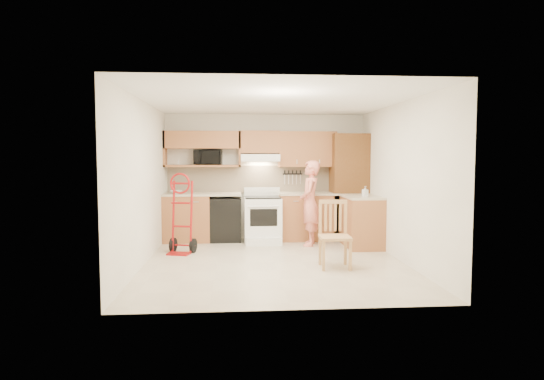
{
  "coord_description": "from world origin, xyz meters",
  "views": [
    {
      "loc": [
        -0.58,
        -7.06,
        1.65
      ],
      "look_at": [
        0.0,
        0.5,
        1.1
      ],
      "focal_mm": 30.34,
      "sensor_mm": 36.0,
      "label": 1
    }
  ],
  "objects": [
    {
      "name": "upper_cab_center",
      "position": [
        -0.12,
        2.08,
        1.94
      ],
      "size": [
        0.76,
        0.33,
        0.44
      ],
      "primitive_type": "cube",
      "color": "brown",
      "rests_on": "wall_back"
    },
    {
      "name": "upper_shelf_mw",
      "position": [
        -1.25,
        2.08,
        1.47
      ],
      "size": [
        1.5,
        0.33,
        0.04
      ],
      "primitive_type": "cube",
      "color": "brown",
      "rests_on": "wall_back"
    },
    {
      "name": "backsplash",
      "position": [
        0.0,
        2.23,
        1.2
      ],
      "size": [
        3.92,
        0.03,
        0.55
      ],
      "primitive_type": "cube",
      "color": "beige",
      "rests_on": "wall_back"
    },
    {
      "name": "knife_strip",
      "position": [
        0.55,
        2.21,
        1.24
      ],
      "size": [
        0.4,
        0.05,
        0.29
      ],
      "primitive_type": null,
      "color": "black",
      "rests_on": "backsplash"
    },
    {
      "name": "countertop_left",
      "position": [
        -1.25,
        1.95,
        0.92
      ],
      "size": [
        1.5,
        0.63,
        0.04
      ],
      "primitive_type": "cube",
      "color": "#C3B59B",
      "rests_on": "lower_cab_left"
    },
    {
      "name": "upper_cab_right",
      "position": [
        0.83,
        2.08,
        1.8
      ],
      "size": [
        1.14,
        0.33,
        0.7
      ],
      "primitive_type": "cube",
      "color": "brown",
      "rests_on": "wall_back"
    },
    {
      "name": "wall_right",
      "position": [
        2.01,
        0.0,
        1.25
      ],
      "size": [
        0.02,
        4.5,
        2.5
      ],
      "primitive_type": "cube",
      "color": "white",
      "rests_on": "ground"
    },
    {
      "name": "floor",
      "position": [
        0.0,
        0.0,
        -0.01
      ],
      "size": [
        4.0,
        4.5,
        0.02
      ],
      "primitive_type": "cube",
      "color": "#BFB195",
      "rests_on": "ground"
    },
    {
      "name": "upper_cab_left",
      "position": [
        -1.25,
        2.08,
        1.98
      ],
      "size": [
        1.5,
        0.33,
        0.34
      ],
      "primitive_type": "cube",
      "color": "brown",
      "rests_on": "wall_back"
    },
    {
      "name": "dishwasher",
      "position": [
        -0.8,
        1.95,
        0.42
      ],
      "size": [
        0.6,
        0.6,
        0.85
      ],
      "primitive_type": "cube",
      "color": "black",
      "rests_on": "ground"
    },
    {
      "name": "range",
      "position": [
        -0.08,
        1.71,
        0.52
      ],
      "size": [
        0.71,
        0.93,
        1.04
      ],
      "primitive_type": null,
      "color": "white",
      "rests_on": "ground"
    },
    {
      "name": "cab_return_right",
      "position": [
        1.7,
        1.15,
        0.45
      ],
      "size": [
        0.6,
        1.0,
        0.9
      ],
      "primitive_type": "cube",
      "color": "brown",
      "rests_on": "ground"
    },
    {
      "name": "bowl",
      "position": [
        -1.76,
        1.95,
        0.97
      ],
      "size": [
        0.23,
        0.23,
        0.06
      ],
      "primitive_type": "imported",
      "rotation": [
        0.0,
        0.0,
        -0.01
      ],
      "color": "white",
      "rests_on": "countertop_left"
    },
    {
      "name": "pantry_tall",
      "position": [
        1.65,
        1.95,
        1.05
      ],
      "size": [
        0.7,
        0.6,
        2.1
      ],
      "primitive_type": "cube",
      "color": "brown",
      "rests_on": "ground"
    },
    {
      "name": "wall_left",
      "position": [
        -2.01,
        0.0,
        1.25
      ],
      "size": [
        0.02,
        4.5,
        2.5
      ],
      "primitive_type": "cube",
      "color": "white",
      "rests_on": "ground"
    },
    {
      "name": "ceiling",
      "position": [
        0.0,
        0.0,
        2.51
      ],
      "size": [
        4.0,
        4.5,
        0.02
      ],
      "primitive_type": "cube",
      "color": "white",
      "rests_on": "ground"
    },
    {
      "name": "hand_truck",
      "position": [
        -1.54,
        0.79,
        0.62
      ],
      "size": [
        0.59,
        0.56,
        1.24
      ],
      "primitive_type": null,
      "rotation": [
        0.0,
        0.0,
        -0.26
      ],
      "color": "#9D1011",
      "rests_on": "ground"
    },
    {
      "name": "lower_cab_left",
      "position": [
        -1.55,
        1.95,
        0.45
      ],
      "size": [
        0.9,
        0.6,
        0.9
      ],
      "primitive_type": "cube",
      "color": "brown",
      "rests_on": "ground"
    },
    {
      "name": "countertop_right",
      "position": [
        0.83,
        1.95,
        0.92
      ],
      "size": [
        1.14,
        0.63,
        0.04
      ],
      "primitive_type": "cube",
      "color": "#C3B59B",
      "rests_on": "lower_cab_right"
    },
    {
      "name": "microwave",
      "position": [
        -1.14,
        2.08,
        1.64
      ],
      "size": [
        0.55,
        0.39,
        0.3
      ],
      "primitive_type": "imported",
      "rotation": [
        0.0,
        0.0,
        -0.06
      ],
      "color": "black",
      "rests_on": "upper_shelf_mw"
    },
    {
      "name": "person",
      "position": [
        0.77,
        1.35,
        0.79
      ],
      "size": [
        0.49,
        0.64,
        1.58
      ],
      "primitive_type": "imported",
      "rotation": [
        0.0,
        0.0,
        -1.78
      ],
      "color": "#EA7C68",
      "rests_on": "ground"
    },
    {
      "name": "wall_back",
      "position": [
        0.0,
        2.26,
        1.25
      ],
      "size": [
        4.0,
        0.02,
        2.5
      ],
      "primitive_type": "cube",
      "color": "white",
      "rests_on": "ground"
    },
    {
      "name": "soap_bottle",
      "position": [
        1.7,
        0.95,
        1.03
      ],
      "size": [
        0.11,
        0.11,
        0.19
      ],
      "primitive_type": "imported",
      "rotation": [
        0.0,
        0.0,
        0.3
      ],
      "color": "white",
      "rests_on": "countertop_return"
    },
    {
      "name": "wall_front",
      "position": [
        0.0,
        -2.26,
        1.25
      ],
      "size": [
        4.0,
        0.02,
        2.5
      ],
      "primitive_type": "cube",
      "color": "white",
      "rests_on": "ground"
    },
    {
      "name": "lower_cab_right",
      "position": [
        0.83,
        1.95,
        0.45
      ],
      "size": [
        1.14,
        0.6,
        0.9
      ],
      "primitive_type": "cube",
      "color": "brown",
      "rests_on": "ground"
    },
    {
      "name": "dining_chair",
      "position": [
        0.86,
        -0.42,
        0.5
      ],
      "size": [
        0.47,
        0.51,
        1.0
      ],
      "primitive_type": null,
      "rotation": [
        0.0,
        0.0,
        -0.05
      ],
      "color": "tan",
      "rests_on": "ground"
    },
    {
      "name": "countertop_return",
      "position": [
        1.7,
        1.15,
        0.92
      ],
      "size": [
        0.63,
        1.0,
        0.04
      ],
      "primitive_type": "cube",
      "color": "#C3B59B",
      "rests_on": "cab_return_right"
    },
    {
      "name": "range_hood",
      "position": [
        -0.12,
        2.02,
        1.63
      ],
      "size": [
        0.76,
        0.46,
        0.14
      ],
      "primitive_type": "cube",
      "color": "white",
      "rests_on": "wall_back"
    }
  ]
}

